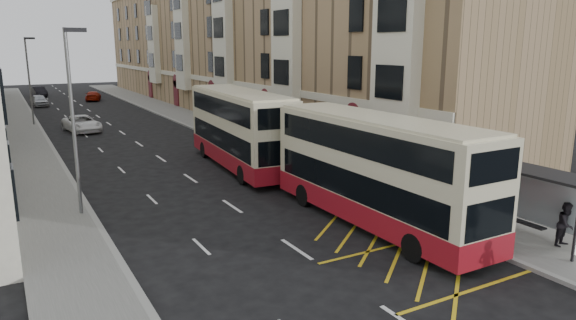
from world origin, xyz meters
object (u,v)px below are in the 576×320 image
pedestrian_mid (566,224)px  car_dark (39,92)px  pedestrian_far (468,202)px  street_lamp_near (73,112)px  white_van (82,124)px  double_decker_front (375,171)px  street_lamp_far (29,76)px  double_decker_rear (240,129)px  litter_bin (501,236)px  car_silver (39,100)px  bus_shelter (552,192)px  car_red (93,96)px

pedestrian_mid → car_dark: bearing=93.9°
pedestrian_mid → pedestrian_far: bearing=105.4°
street_lamp_near → pedestrian_mid: street_lamp_near is taller
white_van → double_decker_front: bearing=-85.1°
street_lamp_far → car_dark: size_ratio=1.75×
double_decker_front → pedestrian_mid: size_ratio=6.94×
street_lamp_far → car_dark: bearing=85.1°
street_lamp_near → double_decker_rear: (9.95, 5.01, -2.22)m
pedestrian_mid → pedestrian_far: pedestrian_far is taller
street_lamp_far → white_van: 7.75m
street_lamp_near → car_dark: 60.76m
litter_bin → white_van: white_van is taller
car_silver → double_decker_rear: bearing=-84.4°
car_dark → street_lamp_near: bearing=-98.9°
bus_shelter → car_red: 63.70m
litter_bin → car_red: bearing=93.7°
double_decker_front → double_decker_rear: 12.31m
car_red → white_van: bearing=92.7°
litter_bin → pedestrian_far: size_ratio=0.50×
litter_bin → pedestrian_mid: pedestrian_mid is taller
street_lamp_far → double_decker_front: 38.81m
car_silver → pedestrian_mid: bearing=-83.0°
bus_shelter → double_decker_rear: double_decker_rear is taller
pedestrian_mid → car_red: (-6.37, 63.89, -0.34)m
bus_shelter → car_red: (-6.05, 63.39, -1.50)m
car_silver → car_red: car_silver is taller
street_lamp_far → pedestrian_mid: 45.59m
street_lamp_near → car_silver: size_ratio=1.86×
litter_bin → pedestrian_mid: size_ratio=0.57×
double_decker_front → litter_bin: bearing=-65.2°
pedestrian_far → car_dark: bearing=-60.2°
street_lamp_far → car_silver: bearing=84.5°
double_decker_front → pedestrian_far: (3.15, -2.19, -1.24)m
double_decker_front → car_silver: size_ratio=2.70×
street_lamp_far → street_lamp_near: bearing=-90.0°
street_lamp_far → double_decker_front: bearing=-74.2°
litter_bin → double_decker_front: bearing=114.9°
street_lamp_near → white_van: street_lamp_near is taller
street_lamp_near → car_dark: (2.62, 60.58, -3.88)m
litter_bin → car_red: car_red is taller
car_silver → bus_shelter: bearing=-83.2°
street_lamp_near → street_lamp_far: (0.00, 30.00, 0.00)m
bus_shelter → street_lamp_far: 44.94m
pedestrian_mid → car_dark: (-12.39, 73.47, -0.23)m
car_silver → street_lamp_far: bearing=-101.0°
white_van → car_red: white_van is taller
litter_bin → pedestrian_far: (1.00, 2.46, 0.46)m
car_dark → street_lamp_far: bearing=-101.3°
bus_shelter → pedestrian_far: bus_shelter is taller
double_decker_rear → pedestrian_mid: size_ratio=7.22×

